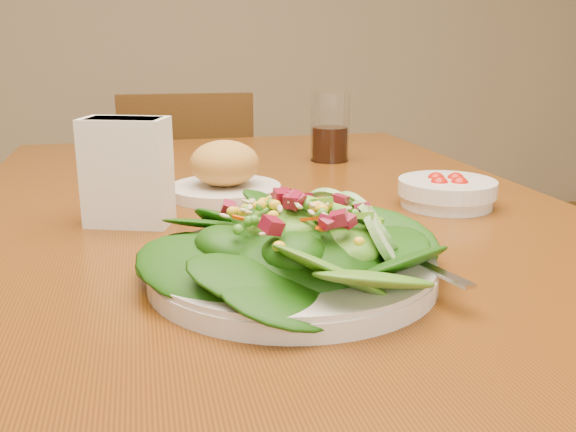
{
  "coord_description": "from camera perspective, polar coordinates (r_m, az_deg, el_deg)",
  "views": [
    {
      "loc": [
        -0.18,
        -0.88,
        0.99
      ],
      "look_at": [
        -0.03,
        -0.26,
        0.81
      ],
      "focal_mm": 40.0,
      "sensor_mm": 36.0,
      "label": 1
    }
  ],
  "objects": [
    {
      "name": "dining_table",
      "position": [
        0.96,
        -1.62,
        -5.31
      ],
      "size": [
        0.9,
        1.4,
        0.75
      ],
      "color": "#62330C",
      "rests_on": "ground_plane"
    },
    {
      "name": "salad_plate",
      "position": [
        0.66,
        1.26,
        -3.07
      ],
      "size": [
        0.3,
        0.3,
        0.09
      ],
      "rotation": [
        0.0,
        0.0,
        0.21
      ],
      "color": "silver",
      "rests_on": "dining_table"
    },
    {
      "name": "tomato_bowl",
      "position": [
        0.98,
        13.94,
        2.09
      ],
      "size": [
        0.14,
        0.14,
        0.05
      ],
      "color": "silver",
      "rests_on": "dining_table"
    },
    {
      "name": "napkin_holder",
      "position": [
        0.87,
        -14.12,
        4.07
      ],
      "size": [
        0.12,
        0.09,
        0.14
      ],
      "rotation": [
        0.0,
        0.0,
        -0.34
      ],
      "color": "white",
      "rests_on": "dining_table"
    },
    {
      "name": "drinking_glass",
      "position": [
        1.3,
        3.75,
        7.47
      ],
      "size": [
        0.08,
        0.08,
        0.14
      ],
      "color": "silver",
      "rests_on": "dining_table"
    },
    {
      "name": "chair_far",
      "position": [
        1.99,
        -8.73,
        -0.49
      ],
      "size": [
        0.41,
        0.41,
        0.84
      ],
      "rotation": [
        0.0,
        0.0,
        3.09
      ],
      "color": "#44280B",
      "rests_on": "ground_plane"
    },
    {
      "name": "bread_plate",
      "position": [
        1.01,
        -5.65,
        3.76
      ],
      "size": [
        0.18,
        0.18,
        0.09
      ],
      "color": "silver",
      "rests_on": "dining_table"
    }
  ]
}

